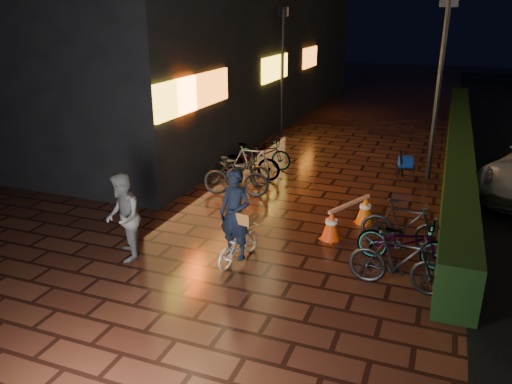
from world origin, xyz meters
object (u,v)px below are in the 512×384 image
at_px(bystander_person, 123,217).
at_px(cart_assembly, 405,163).
at_px(traffic_barrier, 349,217).
at_px(cyclist, 237,228).

distance_m(bystander_person, cart_assembly, 8.47).
bearing_deg(cart_assembly, traffic_barrier, -100.84).
height_order(bystander_person, traffic_barrier, bystander_person).
relative_size(cyclist, traffic_barrier, 1.17).
relative_size(bystander_person, cart_assembly, 1.80).
bearing_deg(bystander_person, cyclist, 72.64).
bearing_deg(cart_assembly, cyclist, -111.54).
distance_m(cyclist, traffic_barrier, 2.86).
height_order(cyclist, cart_assembly, cyclist).
xyz_separation_m(bystander_person, cart_assembly, (4.65, 7.08, -0.38)).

